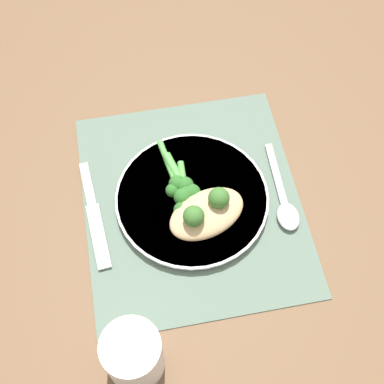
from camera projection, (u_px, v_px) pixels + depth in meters
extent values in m
plane|color=brown|center=(192.00, 202.00, 0.85)|extent=(3.00, 3.00, 0.00)
cube|color=slate|center=(192.00, 202.00, 0.85)|extent=(0.39, 0.34, 0.00)
cylinder|color=white|center=(192.00, 199.00, 0.84)|extent=(0.23, 0.23, 0.01)
cylinder|color=silver|center=(192.00, 198.00, 0.83)|extent=(0.24, 0.24, 0.01)
ellipsoid|color=tan|center=(207.00, 214.00, 0.80)|extent=(0.11, 0.14, 0.03)
sphere|color=#3D702D|center=(194.00, 216.00, 0.77)|extent=(0.03, 0.03, 0.03)
sphere|color=#3D702D|center=(219.00, 198.00, 0.78)|extent=(0.03, 0.03, 0.03)
cylinder|color=#51A847|center=(190.00, 193.00, 0.83)|extent=(0.08, 0.04, 0.01)
sphere|color=#2D6B28|center=(203.00, 209.00, 0.81)|extent=(0.03, 0.03, 0.03)
sphere|color=#2D6B28|center=(200.00, 216.00, 0.80)|extent=(0.03, 0.03, 0.03)
sphere|color=#2D6B28|center=(211.00, 212.00, 0.81)|extent=(0.02, 0.02, 0.02)
cylinder|color=#51A847|center=(184.00, 184.00, 0.84)|extent=(0.08, 0.01, 0.01)
sphere|color=#2D6B28|center=(187.00, 205.00, 0.81)|extent=(0.02, 0.02, 0.02)
sphere|color=#2D6B28|center=(181.00, 210.00, 0.81)|extent=(0.02, 0.02, 0.02)
sphere|color=#2D6B28|center=(195.00, 209.00, 0.81)|extent=(0.02, 0.02, 0.02)
cylinder|color=#51A847|center=(176.00, 173.00, 0.84)|extent=(0.08, 0.03, 0.01)
sphere|color=#2D6B28|center=(187.00, 191.00, 0.82)|extent=(0.03, 0.03, 0.03)
sphere|color=#2D6B28|center=(183.00, 197.00, 0.82)|extent=(0.03, 0.03, 0.03)
sphere|color=#2D6B28|center=(195.00, 192.00, 0.82)|extent=(0.03, 0.03, 0.03)
cylinder|color=#51A847|center=(168.00, 163.00, 0.86)|extent=(0.09, 0.02, 0.01)
sphere|color=#2D6B28|center=(177.00, 184.00, 0.83)|extent=(0.03, 0.03, 0.03)
sphere|color=#2D6B28|center=(173.00, 190.00, 0.83)|extent=(0.02, 0.02, 0.02)
sphere|color=#2D6B28|center=(185.00, 186.00, 0.83)|extent=(0.03, 0.03, 0.03)
cube|color=silver|center=(98.00, 236.00, 0.81)|extent=(0.11, 0.03, 0.00)
cube|color=#B3B3B8|center=(88.00, 184.00, 0.86)|extent=(0.08, 0.02, 0.01)
cube|color=silver|center=(276.00, 174.00, 0.87)|extent=(0.11, 0.01, 0.00)
ellipsoid|color=silver|center=(288.00, 217.00, 0.82)|extent=(0.05, 0.04, 0.01)
cylinder|color=white|center=(133.00, 355.00, 0.68)|extent=(0.08, 0.08, 0.10)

